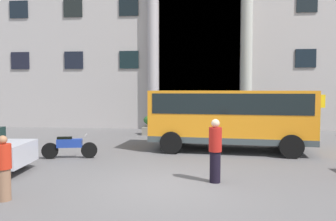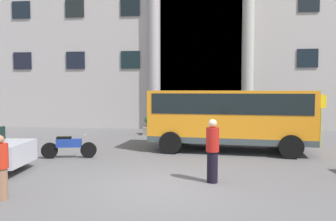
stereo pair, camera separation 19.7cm
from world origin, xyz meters
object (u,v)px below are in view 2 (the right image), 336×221
at_px(hedge_planter_east, 161,124).
at_px(bus_stop_sign, 321,114).
at_px(pedestrian_man_red_shirt, 0,168).
at_px(orange_minibus, 230,114).
at_px(hedge_planter_west, 262,125).
at_px(scooter_by_planter, 68,146).
at_px(pedestrian_child_trailing, 212,151).

bearing_deg(hedge_planter_east, bus_stop_sign, -22.12).
xyz_separation_m(hedge_planter_east, pedestrian_man_red_shirt, (-2.29, -11.66, 0.17)).
bearing_deg(orange_minibus, hedge_planter_west, 71.64).
distance_m(orange_minibus, scooter_by_planter, 6.69).
bearing_deg(pedestrian_child_trailing, pedestrian_man_red_shirt, 26.81).
bearing_deg(hedge_planter_east, orange_minibus, -52.68).
bearing_deg(bus_stop_sign, scooter_by_planter, -160.05).
xyz_separation_m(hedge_planter_east, scooter_by_planter, (-2.64, -6.93, -0.13)).
bearing_deg(orange_minibus, bus_stop_sign, 26.08).
xyz_separation_m(bus_stop_sign, hedge_planter_west, (-2.05, 3.17, -0.83)).
bearing_deg(hedge_planter_west, pedestrian_man_red_shirt, -124.40).
xyz_separation_m(bus_stop_sign, scooter_by_planter, (-10.40, -3.77, -1.01)).
height_order(hedge_planter_east, pedestrian_man_red_shirt, pedestrian_man_red_shirt).
distance_m(hedge_planter_west, pedestrian_child_trailing, 10.15).
relative_size(orange_minibus, hedge_planter_west, 4.01).
bearing_deg(orange_minibus, pedestrian_child_trailing, -93.72).
bearing_deg(hedge_planter_east, pedestrian_man_red_shirt, -101.11).
bearing_deg(bus_stop_sign, pedestrian_man_red_shirt, -139.75).
bearing_deg(hedge_planter_east, pedestrian_child_trailing, -74.54).
height_order(hedge_planter_west, pedestrian_man_red_shirt, pedestrian_man_red_shirt).
relative_size(bus_stop_sign, hedge_planter_west, 1.39).
relative_size(orange_minibus, pedestrian_child_trailing, 3.85).
height_order(orange_minibus, scooter_by_planter, orange_minibus).
bearing_deg(pedestrian_man_red_shirt, hedge_planter_east, -167.05).
distance_m(scooter_by_planter, pedestrian_man_red_shirt, 4.75).
bearing_deg(pedestrian_child_trailing, scooter_by_planter, -22.27).
distance_m(bus_stop_sign, scooter_by_planter, 11.11).
distance_m(orange_minibus, hedge_planter_east, 5.94).
relative_size(orange_minibus, scooter_by_planter, 3.36).
distance_m(orange_minibus, hedge_planter_west, 5.22).
distance_m(scooter_by_planter, pedestrian_child_trailing, 6.01).
height_order(bus_stop_sign, hedge_planter_west, bus_stop_sign).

